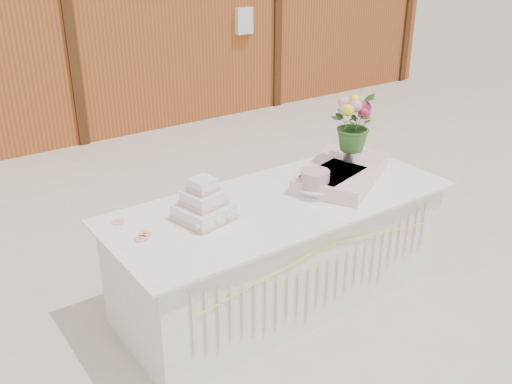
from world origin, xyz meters
The scene contains 8 objects.
ground centered at (0.00, 0.00, 0.00)m, with size 80.00×80.00×0.00m, color beige.
cake_table centered at (0.00, 0.00, 0.39)m, with size 2.40×1.00×0.77m.
wedding_cake centered at (-0.57, 0.06, 0.86)m, with size 0.36×0.36×0.28m.
pink_cake_stand centered at (0.23, -0.06, 0.87)m, with size 0.25×0.25×0.18m.
satin_runner centered at (0.57, 0.03, 0.82)m, with size 0.83×0.48×0.10m, color #F8CBC7.
flower_vase centered at (0.69, 0.08, 0.94)m, with size 0.10×0.10×0.14m, color silver.
bouquet centered at (0.69, 0.08, 1.21)m, with size 0.35×0.31×0.39m, color #376829.
loose_flowers centered at (-1.02, 0.15, 0.78)m, with size 0.16×0.39×0.02m, color pink, non-canonical shape.
Camera 1 is at (-2.14, -2.71, 2.41)m, focal length 40.00 mm.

